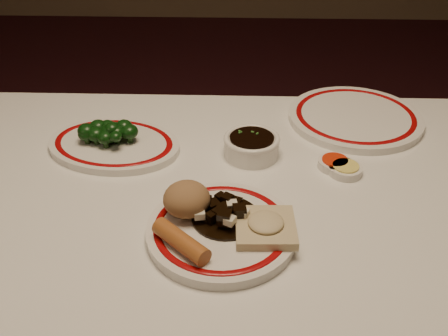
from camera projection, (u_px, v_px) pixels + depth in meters
dining_table at (229, 249)px, 0.91m from camera, size 1.20×0.90×0.75m
main_plate at (222, 230)px, 0.80m from camera, size 0.29×0.29×0.02m
rice_mound at (187, 199)px, 0.81m from camera, size 0.08×0.08×0.06m
spring_roll at (181, 241)px, 0.75m from camera, size 0.10×0.09×0.03m
fried_wonton at (266, 226)px, 0.78m from camera, size 0.10×0.10×0.03m
stirfry_heap at (224, 213)px, 0.81m from camera, size 0.11×0.11×0.03m
broccoli_plate at (114, 144)px, 1.02m from camera, size 0.32×0.29×0.02m
broccoli_pile at (107, 132)px, 1.01m from camera, size 0.12×0.09×0.05m
soy_bowl at (252, 146)px, 1.00m from camera, size 0.11×0.11×0.04m
sweet_sour_dish at (334, 163)px, 0.97m from camera, size 0.06×0.06×0.02m
mustard_dish at (345, 169)px, 0.95m from camera, size 0.06×0.06×0.02m
far_plate at (355, 117)px, 1.12m from camera, size 0.34×0.34×0.02m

